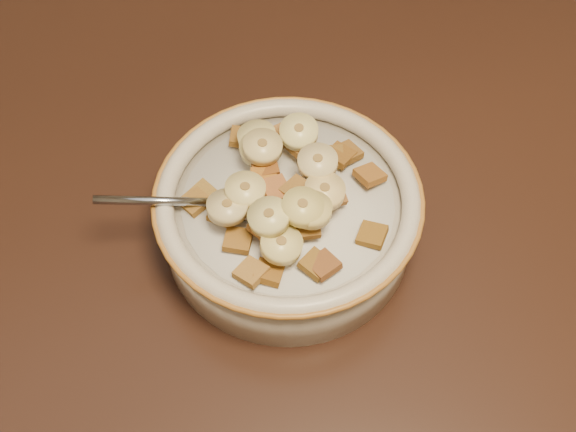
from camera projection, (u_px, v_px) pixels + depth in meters
name	position (u px, v px, depth m)	size (l,w,h in m)	color
table	(152.00, 272.00, 0.61)	(1.40, 0.90, 0.04)	black
chair	(155.00, 36.00, 1.22)	(0.38, 0.38, 0.85)	black
cereal_bowl	(288.00, 220.00, 0.59)	(0.20, 0.20, 0.05)	beige
milk	(288.00, 203.00, 0.57)	(0.17, 0.17, 0.00)	silver
spoon	(247.00, 203.00, 0.56)	(0.04, 0.05, 0.01)	#8D95A7
cereal_square_0	(265.00, 167.00, 0.56)	(0.02, 0.02, 0.01)	brown
cereal_square_1	(300.00, 146.00, 0.58)	(0.02, 0.02, 0.01)	brown
cereal_square_2	(238.00, 240.00, 0.54)	(0.02, 0.02, 0.01)	brown
cereal_square_3	(195.00, 202.00, 0.56)	(0.02, 0.02, 0.01)	brown
cereal_square_4	(306.00, 226.00, 0.54)	(0.02, 0.02, 0.01)	brown
cereal_square_5	(332.00, 194.00, 0.55)	(0.02, 0.02, 0.01)	brown
cereal_square_6	(297.00, 190.00, 0.54)	(0.02, 0.02, 0.01)	brown
cereal_square_7	(316.00, 264.00, 0.53)	(0.02, 0.02, 0.01)	brown
cereal_square_8	(265.00, 227.00, 0.53)	(0.02, 0.02, 0.01)	brown
cereal_square_9	(340.00, 155.00, 0.58)	(0.02, 0.02, 0.01)	brown
cereal_square_10	(279.00, 137.00, 0.59)	(0.02, 0.02, 0.01)	olive
cereal_square_11	(269.00, 272.00, 0.52)	(0.02, 0.02, 0.01)	brown
cereal_square_12	(278.00, 207.00, 0.54)	(0.02, 0.02, 0.01)	brown
cereal_square_13	(312.00, 200.00, 0.55)	(0.02, 0.02, 0.01)	brown
cereal_square_14	(372.00, 235.00, 0.54)	(0.02, 0.02, 0.01)	brown
cereal_square_15	(266.00, 215.00, 0.54)	(0.02, 0.02, 0.01)	brown
cereal_square_16	(331.00, 157.00, 0.58)	(0.02, 0.02, 0.01)	brown
cereal_square_17	(280.00, 242.00, 0.53)	(0.02, 0.02, 0.01)	brown
cereal_square_18	(264.00, 180.00, 0.55)	(0.02, 0.02, 0.01)	#94611D
cereal_square_19	(251.00, 272.00, 0.52)	(0.02, 0.02, 0.01)	olive
cereal_square_20	(370.00, 175.00, 0.57)	(0.02, 0.02, 0.01)	brown
cereal_square_21	(347.00, 153.00, 0.59)	(0.02, 0.02, 0.01)	brown
cereal_square_22	(223.00, 212.00, 0.55)	(0.02, 0.02, 0.01)	#8D5C1C
cereal_square_23	(275.00, 189.00, 0.54)	(0.02, 0.02, 0.01)	brown
cereal_square_24	(203.00, 195.00, 0.56)	(0.02, 0.02, 0.01)	olive
cereal_square_25	(242.00, 137.00, 0.60)	(0.02, 0.02, 0.01)	brown
cereal_square_26	(323.00, 265.00, 0.52)	(0.02, 0.02, 0.01)	brown
cereal_square_27	(271.00, 224.00, 0.53)	(0.02, 0.02, 0.01)	brown
banana_slice_0	(259.00, 148.00, 0.57)	(0.03, 0.03, 0.01)	#D7C474
banana_slice_1	(318.00, 162.00, 0.55)	(0.03, 0.03, 0.01)	#D1BE84
banana_slice_2	(299.00, 132.00, 0.57)	(0.03, 0.03, 0.01)	#FDEFA1
banana_slice_3	(245.00, 190.00, 0.54)	(0.03, 0.03, 0.01)	#D7C482
banana_slice_4	(311.00, 210.00, 0.53)	(0.03, 0.03, 0.01)	#EAD47A
banana_slice_5	(269.00, 217.00, 0.52)	(0.03, 0.03, 0.01)	tan
banana_slice_6	(325.00, 191.00, 0.54)	(0.03, 0.03, 0.01)	beige
banana_slice_7	(227.00, 207.00, 0.53)	(0.03, 0.03, 0.01)	#CCB683
banana_slice_8	(303.00, 207.00, 0.52)	(0.03, 0.03, 0.01)	tan
banana_slice_9	(281.00, 244.00, 0.52)	(0.03, 0.03, 0.01)	#CEB879
banana_slice_10	(257.00, 137.00, 0.58)	(0.03, 0.03, 0.01)	beige
banana_slice_11	(263.00, 147.00, 0.56)	(0.03, 0.03, 0.01)	#D7BD77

